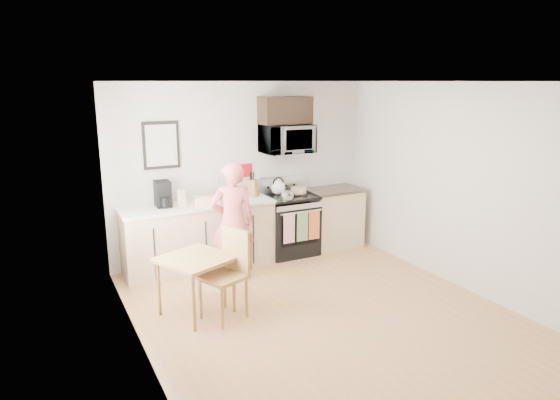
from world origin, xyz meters
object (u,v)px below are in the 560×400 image
person (233,222)px  dining_table (196,264)px  chair (232,260)px  cake (299,191)px  microwave (287,139)px  range (289,226)px

person → dining_table: (-0.76, -0.77, -0.20)m
chair → cake: cake is taller
microwave → cake: size_ratio=2.63×
microwave → person: 1.65m
dining_table → chair: (0.36, -0.20, 0.05)m
range → chair: (-1.55, -1.54, 0.21)m
chair → cake: (1.70, 1.53, 0.32)m
dining_table → cake: cake is taller
cake → person: bearing=-156.7°
dining_table → cake: size_ratio=2.87×
microwave → person: bearing=-149.6°
person → dining_table: size_ratio=1.94×
range → dining_table: bearing=-144.9°
microwave → person: size_ratio=0.47×
microwave → chair: size_ratio=0.75×
person → chair: size_ratio=1.58×
range → cake: size_ratio=4.02×
person → dining_table: person is taller
chair → cake: bearing=21.1°
microwave → cake: (0.15, -0.12, -0.79)m
cake → dining_table: bearing=-147.2°
range → dining_table: range is taller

